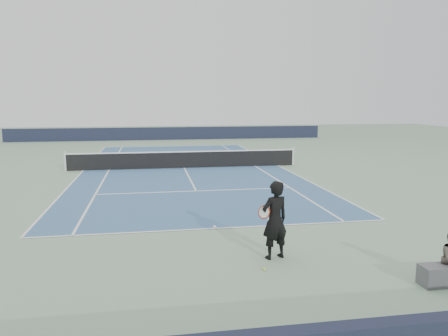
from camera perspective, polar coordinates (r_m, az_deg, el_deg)
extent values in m
plane|color=gray|center=(24.72, -5.23, -0.01)|extent=(80.00, 80.00, 0.00)
cube|color=#3A618A|center=(24.72, -5.23, 0.01)|extent=(10.97, 23.77, 0.01)
cylinder|color=silver|center=(24.98, -20.04, 0.82)|extent=(0.10, 0.10, 1.07)
cylinder|color=silver|center=(25.92, 9.00, 1.53)|extent=(0.10, 0.10, 1.07)
cube|color=black|center=(24.65, -5.24, 1.05)|extent=(12.80, 0.03, 0.90)
cube|color=white|center=(24.59, -5.26, 2.13)|extent=(12.80, 0.04, 0.06)
cube|color=black|center=(42.40, -7.16, 4.50)|extent=(30.00, 0.25, 1.20)
imported|color=black|center=(10.64, 6.65, -6.76)|extent=(0.85, 0.72, 1.91)
torus|color=#98200C|center=(10.46, 5.27, -5.74)|extent=(0.34, 0.18, 0.36)
cylinder|color=white|center=(10.46, 5.27, -5.74)|extent=(0.29, 0.14, 0.32)
cylinder|color=white|center=(10.59, 5.84, -7.03)|extent=(0.08, 0.13, 0.27)
sphere|color=#D0DE2D|center=(10.16, 5.26, -13.02)|extent=(0.06, 0.06, 0.06)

